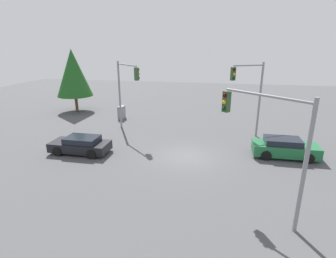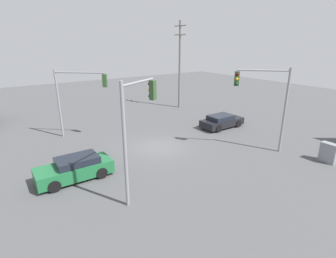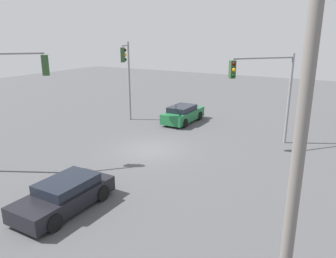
{
  "view_description": "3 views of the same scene",
  "coord_description": "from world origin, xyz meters",
  "px_view_note": "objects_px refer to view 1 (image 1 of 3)",
  "views": [
    {
      "loc": [
        17.57,
        2.06,
        7.73
      ],
      "look_at": [
        0.58,
        -1.28,
        2.2
      ],
      "focal_mm": 28.0,
      "sensor_mm": 36.0,
      "label": 1
    },
    {
      "loc": [
        -16.4,
        10.42,
        8.13
      ],
      "look_at": [
        0.85,
        -1.48,
        1.06
      ],
      "focal_mm": 28.0,
      "sensor_mm": 36.0,
      "label": 2
    },
    {
      "loc": [
        10.7,
        -16.42,
        7.1
      ],
      "look_at": [
        1.22,
        0.1,
        1.51
      ],
      "focal_mm": 35.0,
      "sensor_mm": 36.0,
      "label": 3
    }
  ],
  "objects_px": {
    "electrical_cabinet": "(122,112)",
    "traffic_signal_cross": "(268,132)",
    "traffic_signal_main": "(250,88)",
    "traffic_signal_aux": "(126,85)",
    "sedan_dark": "(81,145)",
    "sedan_green": "(284,148)"
  },
  "relations": [
    {
      "from": "electrical_cabinet",
      "to": "traffic_signal_cross",
      "type": "bearing_deg",
      "value": 40.43
    },
    {
      "from": "traffic_signal_main",
      "to": "traffic_signal_aux",
      "type": "relative_size",
      "value": 1.01
    },
    {
      "from": "sedan_dark",
      "to": "electrical_cabinet",
      "type": "distance_m",
      "value": 9.82
    },
    {
      "from": "traffic_signal_main",
      "to": "traffic_signal_aux",
      "type": "bearing_deg",
      "value": -27.53
    },
    {
      "from": "traffic_signal_aux",
      "to": "electrical_cabinet",
      "type": "distance_m",
      "value": 5.87
    },
    {
      "from": "traffic_signal_main",
      "to": "electrical_cabinet",
      "type": "relative_size",
      "value": 4.6
    },
    {
      "from": "sedan_green",
      "to": "traffic_signal_cross",
      "type": "xyz_separation_m",
      "value": [
        7.19,
        -2.64,
        3.4
      ]
    },
    {
      "from": "sedan_green",
      "to": "traffic_signal_cross",
      "type": "relative_size",
      "value": 0.76
    },
    {
      "from": "sedan_green",
      "to": "electrical_cabinet",
      "type": "height_order",
      "value": "sedan_green"
    },
    {
      "from": "sedan_dark",
      "to": "sedan_green",
      "type": "bearing_deg",
      "value": -81.82
    },
    {
      "from": "sedan_dark",
      "to": "electrical_cabinet",
      "type": "relative_size",
      "value": 3.11
    },
    {
      "from": "sedan_green",
      "to": "electrical_cabinet",
      "type": "relative_size",
      "value": 3.2
    },
    {
      "from": "traffic_signal_cross",
      "to": "sedan_green",
      "type": "bearing_deg",
      "value": -68.49
    },
    {
      "from": "traffic_signal_cross",
      "to": "traffic_signal_aux",
      "type": "xyz_separation_m",
      "value": [
        -10.81,
        -10.5,
        0.26
      ]
    },
    {
      "from": "traffic_signal_aux",
      "to": "traffic_signal_cross",
      "type": "bearing_deg",
      "value": -1.16
    },
    {
      "from": "traffic_signal_main",
      "to": "electrical_cabinet",
      "type": "xyz_separation_m",
      "value": [
        -3.89,
        -12.91,
        -3.65
      ]
    },
    {
      "from": "sedan_green",
      "to": "sedan_dark",
      "type": "bearing_deg",
      "value": -81.82
    },
    {
      "from": "sedan_green",
      "to": "electrical_cabinet",
      "type": "bearing_deg",
      "value": -116.63
    },
    {
      "from": "sedan_green",
      "to": "traffic_signal_cross",
      "type": "distance_m",
      "value": 8.38
    },
    {
      "from": "sedan_dark",
      "to": "traffic_signal_main",
      "type": "height_order",
      "value": "traffic_signal_main"
    },
    {
      "from": "traffic_signal_aux",
      "to": "sedan_dark",
      "type": "bearing_deg",
      "value": -61.68
    },
    {
      "from": "sedan_dark",
      "to": "traffic_signal_main",
      "type": "xyz_separation_m",
      "value": [
        -5.92,
        12.44,
        3.72
      ]
    }
  ]
}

